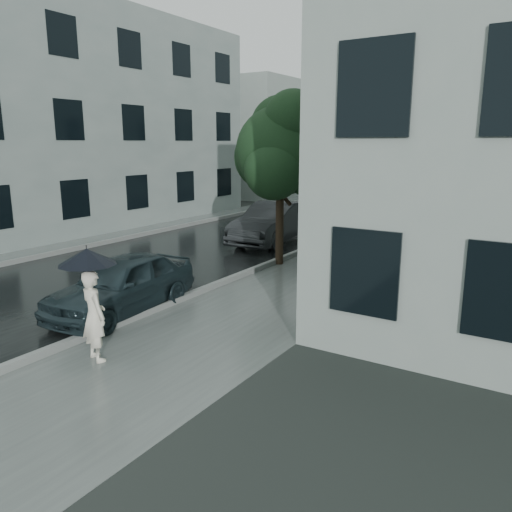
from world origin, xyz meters
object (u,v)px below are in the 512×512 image
Objects in this scene: lamp_post at (326,166)px; car_far at (274,223)px; street_tree at (282,150)px; car_near at (122,284)px; pedestrian at (94,316)px.

lamp_post is 1.12× the size of car_far.
street_tree is at bearing -102.70° from lamp_post.
car_near is (-0.75, -5.99, -2.89)m from street_tree.
car_near is 0.82× the size of car_far.
pedestrian reaches higher than car_far.
street_tree reaches higher than car_near.
street_tree reaches higher than pedestrian.
car_far is at bearing 123.88° from street_tree.
street_tree is (-0.79, 8.06, 2.73)m from pedestrian.
car_far reaches higher than car_near.
car_far is (-2.65, 10.83, -0.04)m from pedestrian.
pedestrian is at bearing -57.37° from car_near.
lamp_post is at bearing 73.44° from street_tree.
pedestrian is at bearing -79.35° from car_far.
street_tree is 1.12× the size of car_far.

